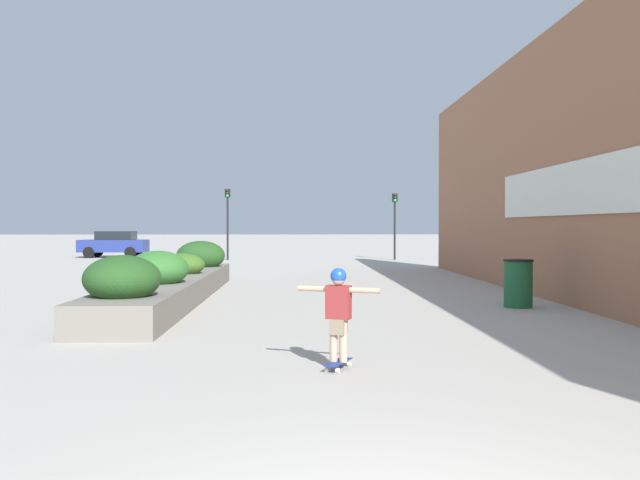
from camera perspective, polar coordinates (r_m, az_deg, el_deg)
The scene contains 9 objects.
building_wall_right at distance 16.73m, azimuth 21.22°, elevation 6.26°, with size 0.67×31.44×6.73m.
planter_box at distance 17.81m, azimuth -11.76°, elevation -3.22°, with size 1.58×12.72×1.38m.
skateboard at distance 9.29m, azimuth 1.48°, elevation -9.86°, with size 0.41×0.66×0.10m.
skateboarder at distance 9.17m, azimuth 1.49°, elevation -5.22°, with size 1.06×0.51×1.20m.
trash_bin at distance 16.72m, azimuth 15.57°, elevation -3.35°, with size 0.67×0.67×1.09m.
car_leftmost at distance 43.00m, azimuth 13.31°, elevation -0.39°, with size 4.32×2.01×1.34m.
car_center_left at distance 43.41m, azimuth -16.14°, elevation -0.28°, with size 3.81×2.01×1.53m.
traffic_light_left at distance 38.64m, azimuth -7.41°, elevation 2.23°, with size 0.28×0.30×3.84m.
traffic_light_right at distance 38.93m, azimuth 6.00°, elevation 2.02°, with size 0.28×0.30×3.61m.
Camera 1 is at (-0.55, -3.98, 1.84)m, focal length 40.00 mm.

